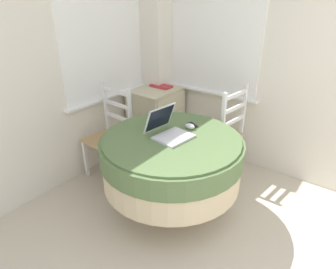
% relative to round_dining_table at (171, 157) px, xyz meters
% --- Properties ---
extents(corner_room_shell, '(4.26, 4.75, 2.55)m').
position_rel_round_dining_table_xyz_m(corner_room_shell, '(0.36, 0.09, 0.72)').
color(corner_room_shell, silver).
rests_on(corner_room_shell, ground_plane).
extents(round_dining_table, '(1.20, 1.20, 0.74)m').
position_rel_round_dining_table_xyz_m(round_dining_table, '(0.00, 0.00, 0.00)').
color(round_dining_table, '#4C3D2D').
rests_on(round_dining_table, ground_plane).
extents(laptop, '(0.34, 0.37, 0.24)m').
position_rel_round_dining_table_xyz_m(laptop, '(0.01, 0.04, 0.23)').
color(laptop, silver).
rests_on(laptop, round_dining_table).
extents(computer_mouse, '(0.06, 0.09, 0.05)m').
position_rel_round_dining_table_xyz_m(computer_mouse, '(0.24, -0.02, 0.21)').
color(computer_mouse, white).
rests_on(computer_mouse, round_dining_table).
extents(cell_phone, '(0.10, 0.13, 0.01)m').
position_rel_round_dining_table_xyz_m(cell_phone, '(0.31, -0.00, 0.19)').
color(cell_phone, black).
rests_on(cell_phone, round_dining_table).
extents(dining_chair_near_back_window, '(0.41, 0.45, 0.98)m').
position_rel_round_dining_table_xyz_m(dining_chair_near_back_window, '(0.10, 0.87, -0.10)').
color(dining_chair_near_back_window, tan).
rests_on(dining_chair_near_back_window, ground_plane).
extents(dining_chair_near_right_window, '(0.47, 0.43, 0.98)m').
position_rel_round_dining_table_xyz_m(dining_chair_near_right_window, '(0.86, -0.03, -0.10)').
color(dining_chair_near_right_window, tan).
rests_on(dining_chair_near_right_window, ground_plane).
extents(corner_cabinet, '(0.61, 0.50, 0.78)m').
position_rel_round_dining_table_xyz_m(corner_cabinet, '(0.88, 0.88, -0.17)').
color(corner_cabinet, beige).
rests_on(corner_cabinet, ground_plane).
extents(book_on_cabinet, '(0.14, 0.26, 0.02)m').
position_rel_round_dining_table_xyz_m(book_on_cabinet, '(0.96, 0.87, 0.23)').
color(book_on_cabinet, '#BC3338').
rests_on(book_on_cabinet, corner_cabinet).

